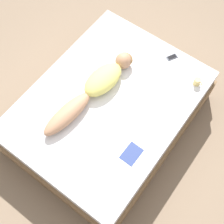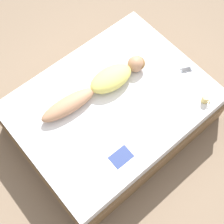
{
  "view_description": "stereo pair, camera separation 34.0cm",
  "coord_description": "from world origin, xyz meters",
  "px_view_note": "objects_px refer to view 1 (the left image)",
  "views": [
    {
      "loc": [
        1.03,
        -1.32,
        3.7
      ],
      "look_at": [
        0.13,
        -0.11,
        0.65
      ],
      "focal_mm": 50.0,
      "sensor_mm": 36.0,
      "label": 1
    },
    {
      "loc": [
        1.28,
        -1.09,
        3.7
      ],
      "look_at": [
        0.13,
        -0.11,
        0.65
      ],
      "focal_mm": 50.0,
      "sensor_mm": 36.0,
      "label": 2
    }
  ],
  "objects_px": {
    "person": "(95,87)",
    "coffee_mug": "(197,82)",
    "open_magazine": "(122,147)",
    "cell_phone": "(172,57)"
  },
  "relations": [
    {
      "from": "open_magazine",
      "to": "cell_phone",
      "type": "xyz_separation_m",
      "value": [
        -0.19,
        1.3,
        0.0
      ]
    },
    {
      "from": "person",
      "to": "coffee_mug",
      "type": "relative_size",
      "value": 12.8
    },
    {
      "from": "open_magazine",
      "to": "coffee_mug",
      "type": "xyz_separation_m",
      "value": [
        0.24,
        1.15,
        0.04
      ]
    },
    {
      "from": "coffee_mug",
      "to": "open_magazine",
      "type": "bearing_deg",
      "value": -101.66
    },
    {
      "from": "open_magazine",
      "to": "cell_phone",
      "type": "height_order",
      "value": "same"
    },
    {
      "from": "open_magazine",
      "to": "coffee_mug",
      "type": "height_order",
      "value": "coffee_mug"
    },
    {
      "from": "coffee_mug",
      "to": "cell_phone",
      "type": "xyz_separation_m",
      "value": [
        -0.43,
        0.15,
        -0.04
      ]
    },
    {
      "from": "person",
      "to": "coffee_mug",
      "type": "xyz_separation_m",
      "value": [
        0.88,
        0.77,
        -0.04
      ]
    },
    {
      "from": "person",
      "to": "coffee_mug",
      "type": "height_order",
      "value": "person"
    },
    {
      "from": "open_magazine",
      "to": "cell_phone",
      "type": "distance_m",
      "value": 1.31
    }
  ]
}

